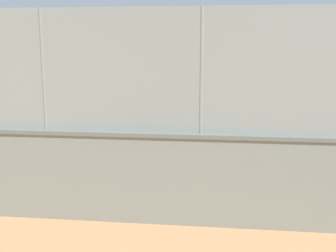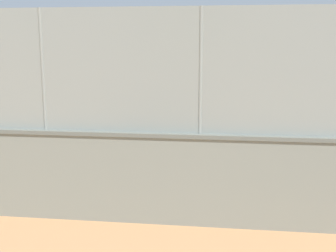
% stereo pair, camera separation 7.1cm
% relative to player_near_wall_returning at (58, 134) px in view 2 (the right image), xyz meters
% --- Properties ---
extents(ground_plane, '(260.00, 260.00, 0.00)m').
position_rel_player_near_wall_returning_xyz_m(ground_plane, '(-4.76, -6.04, -0.85)').
color(ground_plane, tan).
extents(perimeter_wall, '(31.63, 0.57, 1.85)m').
position_rel_player_near_wall_returning_xyz_m(perimeter_wall, '(-4.54, 4.20, 0.08)').
color(perimeter_wall, gray).
rests_on(perimeter_wall, ground_plane).
extents(fence_panel_on_wall, '(31.06, 0.28, 2.38)m').
position_rel_player_near_wall_returning_xyz_m(fence_panel_on_wall, '(-4.54, 4.20, 2.19)').
color(fence_panel_on_wall, gray).
rests_on(fence_panel_on_wall, perimeter_wall).
extents(player_near_wall_returning, '(0.68, 1.22, 1.46)m').
position_rel_player_near_wall_returning_xyz_m(player_near_wall_returning, '(0.00, 0.00, 0.00)').
color(player_near_wall_returning, navy).
rests_on(player_near_wall_returning, ground_plane).
extents(player_foreground_swinging, '(1.10, 0.86, 1.68)m').
position_rel_player_near_wall_returning_xyz_m(player_foreground_swinging, '(-6.32, -0.07, 0.15)').
color(player_foreground_swinging, '#B2B2B2').
rests_on(player_foreground_swinging, ground_plane).
extents(sports_ball, '(0.18, 0.18, 0.18)m').
position_rel_player_near_wall_returning_xyz_m(sports_ball, '(-1.13, 1.39, 0.01)').
color(sports_ball, white).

